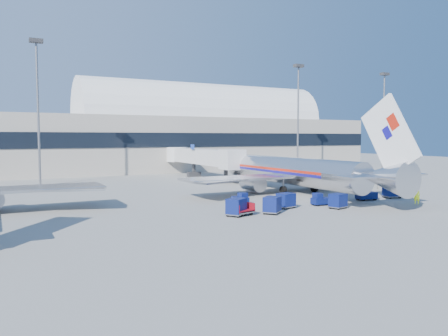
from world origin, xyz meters
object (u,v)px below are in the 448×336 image
tug_lead (320,200)px  cart_train_b (272,205)px  barrier_far (385,185)px  cart_solo_near (338,201)px  airliner_main (295,171)px  cart_train_a (286,200)px  mast_east (298,102)px  cart_solo_far (392,191)px  cart_train_c (236,207)px  ramp_worker (417,196)px  barrier_mid (368,187)px  tug_right (366,194)px  tug_left (241,199)px  jetbridge_near (199,157)px  cart_open_red (242,211)px  mast_west (38,90)px  barrier_near (351,188)px  mast_far_east (384,106)px

tug_lead → cart_train_b: (-7.74, -1.95, 0.27)m
barrier_far → cart_solo_near: cart_solo_near is taller
airliner_main → tug_lead: size_ratio=17.36×
cart_train_a → mast_east: bearing=38.4°
cart_solo_far → barrier_far: bearing=57.6°
cart_train_c → ramp_worker: 22.06m
barrier_mid → cart_train_c: (-27.25, -9.45, 0.46)m
tug_right → tug_left: 15.43m
jetbridge_near → barrier_mid: 32.09m
mast_east → cart_train_c: size_ratio=9.34×
cart_open_red → mast_west: bearing=96.9°
cart_train_c → airliner_main: bearing=3.6°
cart_train_c → cart_open_red: cart_train_c is taller
tug_lead → ramp_worker: size_ratio=1.14×
tug_right → cart_train_b: cart_train_b is taller
tug_right → ramp_worker: ramp_worker is taller
jetbridge_near → tug_left: jetbridge_near is taller
barrier_mid → tug_lead: size_ratio=1.40×
cart_train_c → cart_solo_near: 11.74m
mast_west → cart_train_a: 43.89m
barrier_near → cart_solo_near: size_ratio=1.45×
airliner_main → cart_train_a: 13.98m
mast_west → cart_solo_near: (25.73, -38.66, -13.95)m
mast_east → cart_solo_near: bearing=-122.1°
mast_far_east → cart_train_a: mast_far_east is taller
cart_open_red → mast_east: bearing=32.2°
tug_lead → mast_far_east: bearing=38.4°
mast_far_east → cart_train_b: (-57.20, -38.00, -13.89)m
mast_west → tug_right: (32.96, -35.52, -14.07)m
airliner_main → mast_far_east: size_ratio=1.65×
cart_train_a → cart_train_c: size_ratio=0.86×
ramp_worker → barrier_near: bearing=-55.7°
ramp_worker → airliner_main: bearing=-24.4°
cart_solo_near → jetbridge_near: bearing=72.9°
barrier_near → barrier_mid: 3.30m
jetbridge_near → cart_train_a: bearing=-100.2°
mast_far_east → cart_open_red: 72.48m
barrier_mid → barrier_far: bearing=0.0°
barrier_near → barrier_far: same height
cart_train_b → cart_open_red: 3.23m
barrier_near → cart_solo_far: cart_solo_far is taller
barrier_far → tug_right: size_ratio=1.16×
cart_solo_near → ramp_worker: size_ratio=1.10×
tug_left → ramp_worker: ramp_worker is taller
tug_right → cart_train_a: cart_train_a is taller
cart_train_a → cart_solo_far: (16.40, 0.35, 0.07)m
mast_west → ramp_worker: 55.76m
airliner_main → cart_train_c: size_ratio=15.40×
cart_solo_near → mast_west: bearing=109.2°
barrier_mid → cart_train_b: (-23.50, -10.00, 0.45)m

